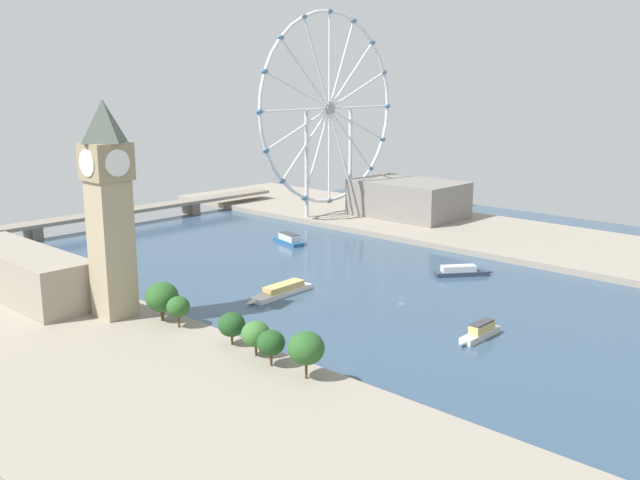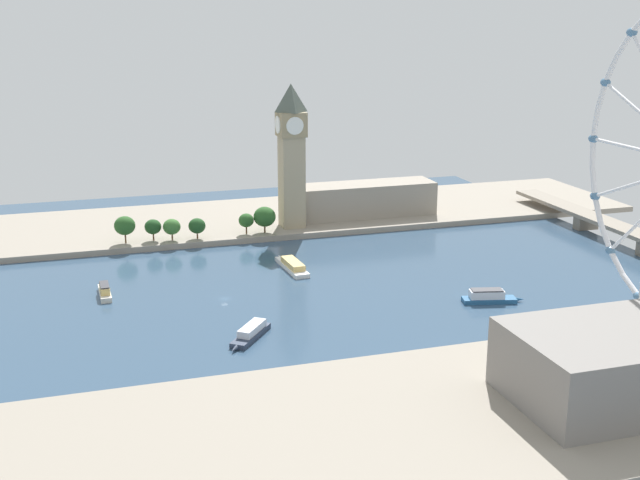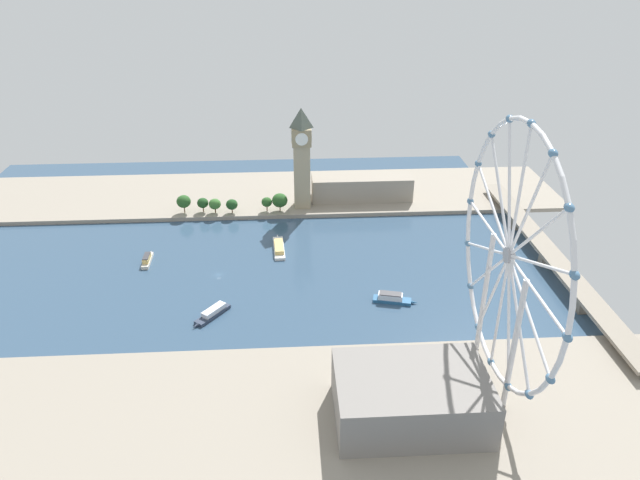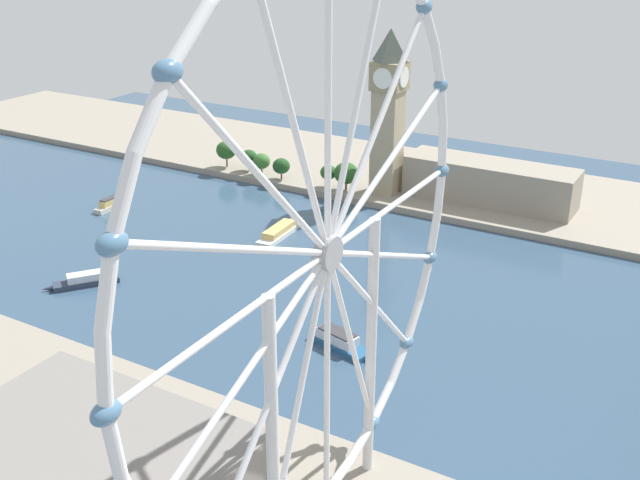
{
  "view_description": "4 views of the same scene",
  "coord_description": "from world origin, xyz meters",
  "px_view_note": "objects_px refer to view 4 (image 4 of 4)",
  "views": [
    {
      "loc": [
        -222.4,
        -166.02,
        85.62
      ],
      "look_at": [
        16.75,
        60.86,
        11.41
      ],
      "focal_mm": 40.58,
      "sensor_mm": 36.0,
      "label": 1
    },
    {
      "loc": [
        317.56,
        -57.97,
        114.94
      ],
      "look_at": [
        -1.03,
        41.71,
        21.49
      ],
      "focal_mm": 46.21,
      "sensor_mm": 36.0,
      "label": 2
    },
    {
      "loc": [
        316.2,
        44.18,
        187.03
      ],
      "look_at": [
        -2.93,
        63.3,
        20.8
      ],
      "focal_mm": 33.02,
      "sensor_mm": 36.0,
      "label": 3
    },
    {
      "loc": [
        216.98,
        200.04,
        125.42
      ],
      "look_at": [
        -17.91,
        63.8,
        8.13
      ],
      "focal_mm": 42.77,
      "sensor_mm": 36.0,
      "label": 4
    }
  ],
  "objects_px": {
    "riverside_hall": "(95,480)",
    "tour_boat_2": "(113,203)",
    "tour_boat_0": "(339,341)",
    "tour_boat_1": "(86,280)",
    "parliament_block": "(490,182)",
    "clock_tower": "(388,109)",
    "ferris_wheel": "(328,257)",
    "tour_boat_3": "(281,231)"
  },
  "relations": [
    {
      "from": "ferris_wheel",
      "to": "riverside_hall",
      "type": "xyz_separation_m",
      "value": [
        24.72,
        -42.79,
        -52.63
      ]
    },
    {
      "from": "riverside_hall",
      "to": "tour_boat_1",
      "type": "distance_m",
      "value": 126.48
    },
    {
      "from": "clock_tower",
      "to": "tour_boat_2",
      "type": "distance_m",
      "value": 133.56
    },
    {
      "from": "clock_tower",
      "to": "ferris_wheel",
      "type": "xyz_separation_m",
      "value": [
        199.54,
        81.31,
        23.92
      ]
    },
    {
      "from": "parliament_block",
      "to": "tour_boat_1",
      "type": "height_order",
      "value": "parliament_block"
    },
    {
      "from": "ferris_wheel",
      "to": "tour_boat_0",
      "type": "height_order",
      "value": "ferris_wheel"
    },
    {
      "from": "tour_boat_3",
      "to": "tour_boat_1",
      "type": "bearing_deg",
      "value": 150.84
    },
    {
      "from": "riverside_hall",
      "to": "tour_boat_2",
      "type": "bearing_deg",
      "value": -136.51
    },
    {
      "from": "riverside_hall",
      "to": "tour_boat_1",
      "type": "height_order",
      "value": "riverside_hall"
    },
    {
      "from": "clock_tower",
      "to": "tour_boat_2",
      "type": "bearing_deg",
      "value": -53.38
    },
    {
      "from": "parliament_block",
      "to": "ferris_wheel",
      "type": "xyz_separation_m",
      "value": [
        211.4,
        34.57,
        54.29
      ]
    },
    {
      "from": "riverside_hall",
      "to": "tour_boat_1",
      "type": "bearing_deg",
      "value": -132.58
    },
    {
      "from": "ferris_wheel",
      "to": "tour_boat_0",
      "type": "distance_m",
      "value": 100.15
    },
    {
      "from": "tour_boat_0",
      "to": "tour_boat_1",
      "type": "relative_size",
      "value": 1.07
    },
    {
      "from": "tour_boat_2",
      "to": "tour_boat_1",
      "type": "bearing_deg",
      "value": -143.61
    },
    {
      "from": "parliament_block",
      "to": "tour_boat_0",
      "type": "distance_m",
      "value": 142.99
    },
    {
      "from": "tour_boat_0",
      "to": "parliament_block",
      "type": "bearing_deg",
      "value": 103.76
    },
    {
      "from": "clock_tower",
      "to": "ferris_wheel",
      "type": "bearing_deg",
      "value": 22.17
    },
    {
      "from": "parliament_block",
      "to": "tour_boat_1",
      "type": "distance_m",
      "value": 181.85
    },
    {
      "from": "riverside_hall",
      "to": "tour_boat_0",
      "type": "distance_m",
      "value": 94.55
    },
    {
      "from": "clock_tower",
      "to": "tour_boat_0",
      "type": "height_order",
      "value": "clock_tower"
    },
    {
      "from": "tour_boat_1",
      "to": "tour_boat_2",
      "type": "height_order",
      "value": "tour_boat_2"
    },
    {
      "from": "ferris_wheel",
      "to": "riverside_hall",
      "type": "distance_m",
      "value": 72.19
    },
    {
      "from": "parliament_block",
      "to": "riverside_hall",
      "type": "relative_size",
      "value": 1.21
    },
    {
      "from": "tour_boat_0",
      "to": "tour_boat_2",
      "type": "relative_size",
      "value": 1.12
    },
    {
      "from": "ferris_wheel",
      "to": "tour_boat_3",
      "type": "xyz_separation_m",
      "value": [
        -135.39,
        -99.2,
        -64.6
      ]
    },
    {
      "from": "clock_tower",
      "to": "tour_boat_0",
      "type": "bearing_deg",
      "value": 19.71
    },
    {
      "from": "tour_boat_0",
      "to": "tour_boat_1",
      "type": "xyz_separation_m",
      "value": [
        8.28,
        -101.05,
        -0.36
      ]
    },
    {
      "from": "tour_boat_3",
      "to": "clock_tower",
      "type": "bearing_deg",
      "value": -18.88
    },
    {
      "from": "tour_boat_0",
      "to": "tour_boat_2",
      "type": "distance_m",
      "value": 158.8
    },
    {
      "from": "tour_boat_2",
      "to": "parliament_block",
      "type": "bearing_deg",
      "value": -60.34
    },
    {
      "from": "clock_tower",
      "to": "riverside_hall",
      "type": "xyz_separation_m",
      "value": [
        224.26,
        38.52,
        -28.7
      ]
    },
    {
      "from": "tour_boat_2",
      "to": "tour_boat_3",
      "type": "relative_size",
      "value": 0.64
    },
    {
      "from": "ferris_wheel",
      "to": "tour_boat_2",
      "type": "relative_size",
      "value": 5.36
    },
    {
      "from": "parliament_block",
      "to": "riverside_hall",
      "type": "bearing_deg",
      "value": -1.99
    },
    {
      "from": "parliament_block",
      "to": "riverside_hall",
      "type": "xyz_separation_m",
      "value": [
        236.12,
        -8.22,
        1.66
      ]
    },
    {
      "from": "clock_tower",
      "to": "riverside_hall",
      "type": "height_order",
      "value": "clock_tower"
    },
    {
      "from": "tour_boat_1",
      "to": "tour_boat_2",
      "type": "distance_m",
      "value": 79.28
    },
    {
      "from": "riverside_hall",
      "to": "tour_boat_0",
      "type": "height_order",
      "value": "riverside_hall"
    },
    {
      "from": "riverside_hall",
      "to": "tour_boat_2",
      "type": "xyz_separation_m",
      "value": [
        -148.31,
        -140.71,
        -11.64
      ]
    },
    {
      "from": "riverside_hall",
      "to": "tour_boat_1",
      "type": "relative_size",
      "value": 2.68
    },
    {
      "from": "ferris_wheel",
      "to": "tour_boat_3",
      "type": "height_order",
      "value": "ferris_wheel"
    }
  ]
}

